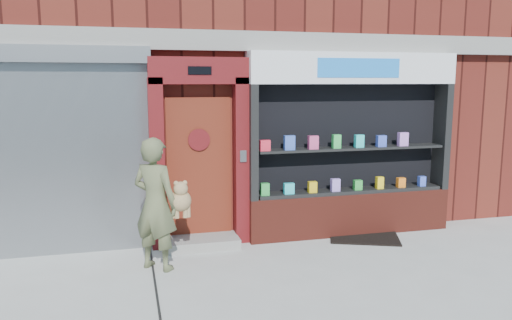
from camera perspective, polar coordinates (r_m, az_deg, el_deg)
name	(u,v)px	position (r m, az deg, el deg)	size (l,w,h in m)	color
ground	(282,285)	(6.50, 2.98, -14.07)	(80.00, 80.00, 0.00)	#9E9E99
building	(205,17)	(11.92, -5.89, 15.99)	(12.00, 8.16, 8.00)	#4C1611
shutter_bay	(42,140)	(7.76, -23.24, 2.16)	(3.10, 0.30, 3.04)	gray
red_door_bay	(200,153)	(7.71, -6.44, 0.84)	(1.52, 0.58, 2.90)	#540E11
pharmacy_bay	(350,153)	(8.39, 10.74, 0.83)	(3.50, 0.41, 3.00)	maroon
woman	(157,204)	(6.87, -11.25, -4.92)	(0.87, 0.75, 1.82)	#595E3E
doormat	(364,237)	(8.46, 12.27, -8.61)	(1.10, 0.77, 0.03)	black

